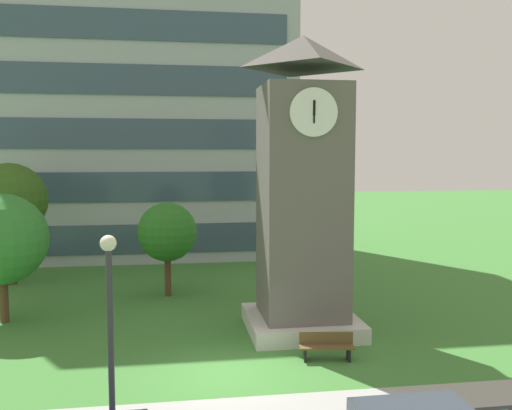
{
  "coord_description": "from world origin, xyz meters",
  "views": [
    {
      "loc": [
        -1.61,
        -16.56,
        6.78
      ],
      "look_at": [
        1.62,
        4.85,
        4.79
      ],
      "focal_mm": 38.96,
      "sensor_mm": 36.0,
      "label": 1
    }
  ],
  "objects_px": {
    "clock_tower": "(302,201)",
    "park_bench": "(327,346)",
    "tree_streetside": "(9,200)",
    "street_lamp": "(110,318)",
    "tree_by_building": "(167,232)",
    "tree_near_tower": "(2,239)"
  },
  "relations": [
    {
      "from": "clock_tower",
      "to": "tree_near_tower",
      "type": "height_order",
      "value": "clock_tower"
    },
    {
      "from": "street_lamp",
      "to": "tree_near_tower",
      "type": "xyz_separation_m",
      "value": [
        -5.38,
        10.92,
        0.21
      ]
    },
    {
      "from": "park_bench",
      "to": "tree_streetside",
      "type": "xyz_separation_m",
      "value": [
        -13.29,
        12.78,
        3.93
      ]
    },
    {
      "from": "park_bench",
      "to": "street_lamp",
      "type": "xyz_separation_m",
      "value": [
        -6.36,
        -5.01,
        2.72
      ]
    },
    {
      "from": "park_bench",
      "to": "street_lamp",
      "type": "height_order",
      "value": "street_lamp"
    },
    {
      "from": "clock_tower",
      "to": "street_lamp",
      "type": "bearing_deg",
      "value": -127.51
    },
    {
      "from": "clock_tower",
      "to": "park_bench",
      "type": "relative_size",
      "value": 6.02
    },
    {
      "from": "park_bench",
      "to": "tree_near_tower",
      "type": "relative_size",
      "value": 0.35
    },
    {
      "from": "street_lamp",
      "to": "tree_streetside",
      "type": "relative_size",
      "value": 0.79
    },
    {
      "from": "clock_tower",
      "to": "tree_streetside",
      "type": "relative_size",
      "value": 1.76
    },
    {
      "from": "park_bench",
      "to": "tree_by_building",
      "type": "height_order",
      "value": "tree_by_building"
    },
    {
      "from": "street_lamp",
      "to": "tree_by_building",
      "type": "bearing_deg",
      "value": 85.47
    },
    {
      "from": "park_bench",
      "to": "tree_near_tower",
      "type": "height_order",
      "value": "tree_near_tower"
    },
    {
      "from": "clock_tower",
      "to": "park_bench",
      "type": "height_order",
      "value": "clock_tower"
    },
    {
      "from": "street_lamp",
      "to": "tree_by_building",
      "type": "height_order",
      "value": "street_lamp"
    },
    {
      "from": "tree_near_tower",
      "to": "tree_streetside",
      "type": "bearing_deg",
      "value": 102.73
    },
    {
      "from": "tree_by_building",
      "to": "street_lamp",
      "type": "bearing_deg",
      "value": -94.53
    },
    {
      "from": "clock_tower",
      "to": "tree_streetside",
      "type": "distance_m",
      "value": 16.34
    },
    {
      "from": "street_lamp",
      "to": "tree_streetside",
      "type": "bearing_deg",
      "value": 111.27
    },
    {
      "from": "tree_streetside",
      "to": "street_lamp",
      "type": "bearing_deg",
      "value": -68.73
    },
    {
      "from": "park_bench",
      "to": "tree_by_building",
      "type": "distance_m",
      "value": 10.9
    },
    {
      "from": "clock_tower",
      "to": "tree_near_tower",
      "type": "xyz_separation_m",
      "value": [
        -11.63,
        2.77,
        -1.61
      ]
    }
  ]
}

